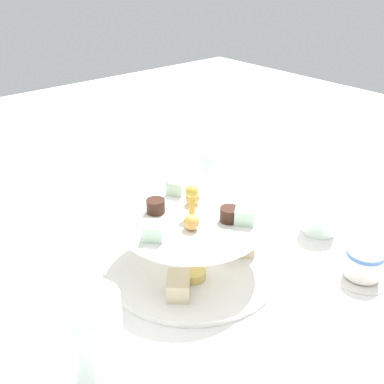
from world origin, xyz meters
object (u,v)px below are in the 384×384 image
at_px(teacup_with_saucer, 363,265).
at_px(water_glass_mid_back, 208,176).
at_px(water_glass_tall_right, 95,343).
at_px(water_glass_short_left, 320,215).
at_px(butter_knife_left, 28,238).
at_px(tiered_serving_stand, 192,244).

height_order(teacup_with_saucer, water_glass_mid_back, water_glass_mid_back).
distance_m(water_glass_tall_right, water_glass_mid_back, 0.49).
bearing_deg(water_glass_mid_back, teacup_with_saucer, 1.89).
distance_m(water_glass_short_left, teacup_with_saucer, 0.14).
xyz_separation_m(water_glass_short_left, butter_knife_left, (-0.33, -0.43, -0.03)).
height_order(tiered_serving_stand, teacup_with_saucer, tiered_serving_stand).
height_order(water_glass_short_left, teacup_with_saucer, water_glass_short_left).
relative_size(tiered_serving_stand, butter_knife_left, 1.70).
xyz_separation_m(tiered_serving_stand, butter_knife_left, (-0.26, -0.17, -0.04)).
distance_m(tiered_serving_stand, water_glass_tall_right, 0.26).
height_order(tiered_serving_stand, butter_knife_left, tiered_serving_stand).
bearing_deg(water_glass_short_left, butter_knife_left, -127.65).
distance_m(water_glass_short_left, butter_knife_left, 0.54).
bearing_deg(tiered_serving_stand, teacup_with_saucer, 43.29).
relative_size(teacup_with_saucer, butter_knife_left, 0.53).
relative_size(water_glass_tall_right, teacup_with_saucer, 1.50).
relative_size(tiered_serving_stand, water_glass_mid_back, 2.67).
bearing_deg(butter_knife_left, water_glass_short_left, 103.86).
bearing_deg(water_glass_mid_back, tiered_serving_stand, -48.45).
bearing_deg(water_glass_mid_back, water_glass_short_left, 18.38).
bearing_deg(butter_knife_left, tiered_serving_stand, 85.55).
relative_size(butter_knife_left, water_glass_mid_back, 1.57).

